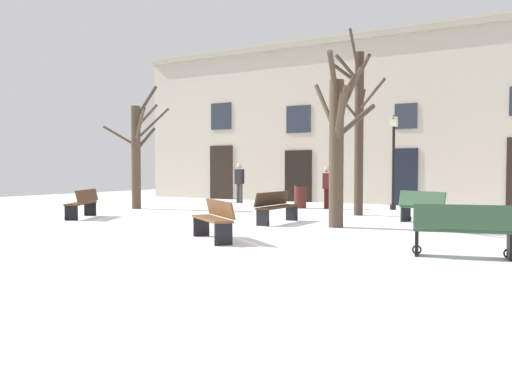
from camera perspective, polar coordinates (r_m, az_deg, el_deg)
ground_plane at (r=15.28m, az=-3.86°, el=-3.30°), size 35.69×35.69×0.00m
building_facade at (r=24.34m, az=10.01°, el=7.66°), size 22.31×0.60×7.39m
tree_near_facade at (r=21.16m, az=-12.32°, el=4.22°), size 2.49×1.70×4.74m
tree_center at (r=18.10m, az=10.67°, el=6.87°), size 2.07×2.37×5.77m
tree_foreground at (r=14.32m, az=8.51°, el=5.09°), size 1.96×2.51×4.42m
streetlamp at (r=20.80m, az=14.19°, el=4.12°), size 0.30×0.30×3.50m
litter_bin at (r=21.09m, az=4.65°, el=-0.48°), size 0.49×0.49×0.88m
bench_back_to_back_left at (r=10.04m, az=20.81°, el=-3.73°), size 1.71×0.84×0.93m
bench_back_to_back_right at (r=17.68m, az=-17.66°, el=-1.10°), size 1.23×1.74×0.89m
bench_near_lamp at (r=15.31m, az=2.12°, el=-1.50°), size 0.50×1.94×0.88m
bench_facing_shops at (r=15.80m, az=17.20°, el=-1.51°), size 1.60×1.08×0.92m
bench_near_center_tree at (r=11.69m, az=-4.42°, el=-2.81°), size 1.64×1.40×0.86m
person_near_bench at (r=24.08m, az=-1.74°, el=1.18°), size 0.41×0.27×1.76m
person_crossing_plaza at (r=20.86m, az=7.39°, el=0.66°), size 0.28×0.41×1.59m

